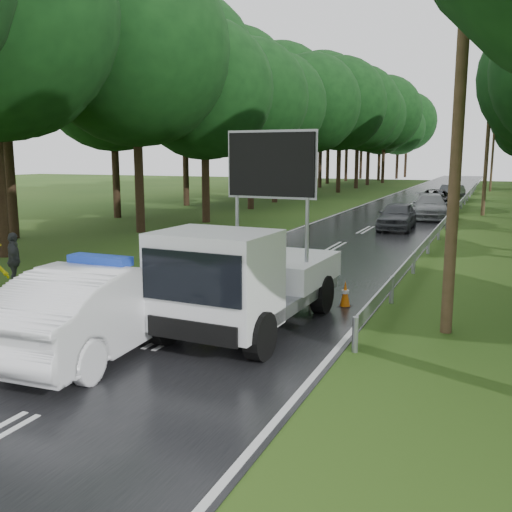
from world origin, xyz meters
The scene contains 20 objects.
ground centered at (0.00, 0.00, 0.00)m, with size 160.00×160.00×0.00m, color #214313.
road centered at (0.00, 30.00, 0.01)m, with size 7.00×140.00×0.02m, color black.
guardrail centered at (3.70, 29.67, 0.55)m, with size 0.12×60.06×0.70m.
utility_pole_near centered at (5.20, 2.00, 5.06)m, with size 1.40×0.24×10.00m.
utility_pole_mid centered at (5.20, 28.00, 5.06)m, with size 1.40×0.24×10.00m.
utility_pole_far centered at (5.20, 54.00, 5.06)m, with size 1.40×0.24×10.00m.
police_sedan centered at (-0.80, -1.80, 0.86)m, with size 2.12×5.27×1.87m.
work_truck centered at (1.20, 0.43, 1.15)m, with size 2.58×5.41×4.24m.
barrier centered at (0.57, 2.86, 0.82)m, with size 2.51×0.84×1.08m.
officer centered at (-0.82, 2.37, 0.84)m, with size 0.62×0.40×1.69m, color #D8E00C.
civilian centered at (1.50, 0.76, 0.98)m, with size 0.96×0.75×1.97m, color #18229D.
bystander_mid centered at (-6.42, 1.50, 0.80)m, with size 0.94×0.39×1.60m, color #393C40.
queue_car_first centered at (1.39, 18.84, 0.70)m, with size 1.66×4.13×1.41m, color #43464B.
queue_car_second centered at (2.35, 24.84, 0.72)m, with size 2.01×4.94×1.43m, color #93959A.
queue_car_third centered at (2.03, 30.84, 0.70)m, with size 2.31×5.01×1.39m, color black.
queue_car_fourth centered at (2.60, 36.84, 0.71)m, with size 1.51×4.33×1.43m, color #44464C.
cone_center centered at (-1.00, 2.00, 0.32)m, with size 0.31×0.31×0.66m.
cone_far centered at (0.30, 3.65, 0.34)m, with size 0.33×0.33×0.70m.
cone_left_mid centered at (-2.00, 0.50, 0.32)m, with size 0.31×0.31×0.67m.
cone_right centered at (2.70, 3.17, 0.32)m, with size 0.31×0.31×0.66m.
Camera 1 is at (6.04, -10.37, 3.74)m, focal length 40.00 mm.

